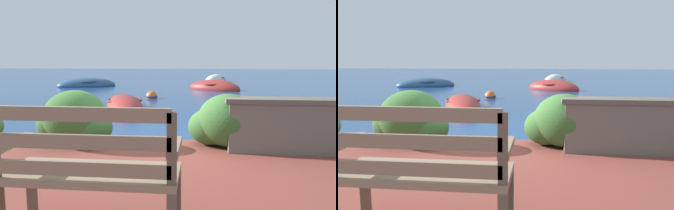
# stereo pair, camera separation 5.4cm
# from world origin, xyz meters

# --- Properties ---
(ground_plane) EXTENTS (80.00, 80.00, 0.00)m
(ground_plane) POSITION_xyz_m (0.00, 0.00, 0.00)
(ground_plane) COLOR navy
(park_bench) EXTENTS (1.22, 0.48, 0.93)m
(park_bench) POSITION_xyz_m (0.02, -2.76, 0.70)
(park_bench) COLOR brown
(park_bench) RESTS_ON patio_terrace
(stone_wall) EXTENTS (1.98, 0.39, 0.71)m
(stone_wall) POSITION_xyz_m (2.07, -0.51, 0.58)
(stone_wall) COLOR #666056
(stone_wall) RESTS_ON patio_terrace
(hedge_clump_left) EXTENTS (1.14, 0.82, 0.78)m
(hedge_clump_left) POSITION_xyz_m (-1.04, -0.41, 0.56)
(hedge_clump_left) COLOR #38662D
(hedge_clump_left) RESTS_ON patio_terrace
(hedge_clump_centre) EXTENTS (1.08, 0.78, 0.74)m
(hedge_clump_centre) POSITION_xyz_m (1.13, -0.30, 0.54)
(hedge_clump_centre) COLOR #38662D
(hedge_clump_centre) RESTS_ON patio_terrace
(rowboat_nearest) EXTENTS (1.86, 3.02, 0.70)m
(rowboat_nearest) POSITION_xyz_m (-1.43, 4.29, 0.06)
(rowboat_nearest) COLOR #9E2D28
(rowboat_nearest) RESTS_ON ground_plane
(rowboat_mid) EXTENTS (2.78, 2.31, 0.80)m
(rowboat_mid) POSITION_xyz_m (1.33, 10.37, 0.07)
(rowboat_mid) COLOR #9E2D28
(rowboat_mid) RESTS_ON ground_plane
(rowboat_far) EXTENTS (3.21, 2.59, 0.77)m
(rowboat_far) POSITION_xyz_m (-5.13, 11.48, 0.07)
(rowboat_far) COLOR #2D517A
(rowboat_far) RESTS_ON ground_plane
(rowboat_outer) EXTENTS (1.93, 3.05, 0.82)m
(rowboat_outer) POSITION_xyz_m (1.64, 15.64, 0.07)
(rowboat_outer) COLOR silver
(rowboat_outer) RESTS_ON ground_plane
(mooring_buoy) EXTENTS (0.45, 0.45, 0.41)m
(mooring_buoy) POSITION_xyz_m (-1.05, 6.83, 0.07)
(mooring_buoy) COLOR orange
(mooring_buoy) RESTS_ON ground_plane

